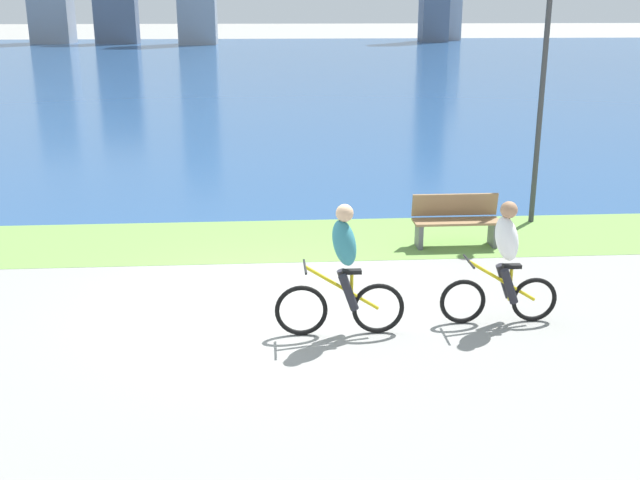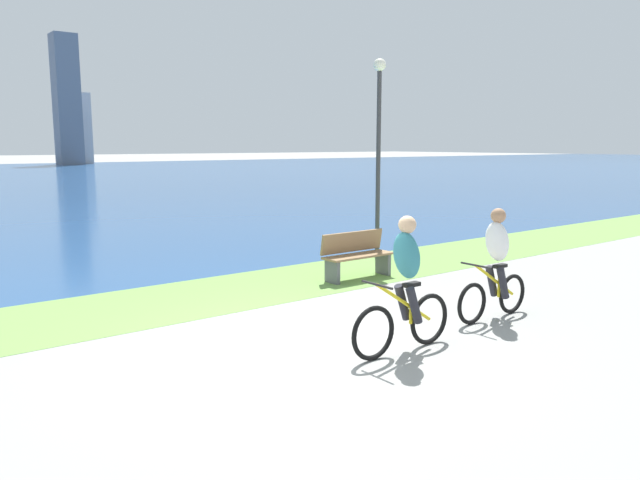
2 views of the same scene
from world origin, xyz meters
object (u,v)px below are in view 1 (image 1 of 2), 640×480
Objects in this scene: bench_near_path at (456,221)px; lamppost_tall at (544,72)px; cyclist_lead at (343,272)px; cyclist_trailing at (504,263)px.

lamppost_tall is at bearing 37.11° from bench_near_path.
cyclist_trailing is at bearing 6.12° from cyclist_lead.
cyclist_trailing is 0.37× the size of lamppost_tall.
cyclist_trailing is at bearing -93.56° from bench_near_path.
cyclist_lead is at bearing -130.05° from lamppost_tall.
bench_near_path is at bearing 56.86° from cyclist_lead.
cyclist_trailing is 1.10× the size of bench_near_path.
cyclist_lead is 1.04× the size of cyclist_trailing.
bench_near_path is 0.34× the size of lamppost_tall.
bench_near_path is at bearing -142.89° from lamppost_tall.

